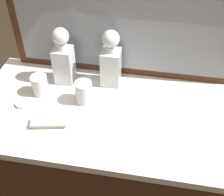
{
  "coord_description": "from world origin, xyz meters",
  "views": [
    {
      "loc": [
        0.16,
        -0.92,
        1.8
      ],
      "look_at": [
        0.0,
        0.0,
        0.94
      ],
      "focal_mm": 47.89,
      "sensor_mm": 36.0,
      "label": 1
    }
  ],
  "objects_px": {
    "crystal_decanter_rear": "(111,63)",
    "silver_brush_far_left": "(49,123)",
    "crystal_decanter_center": "(64,61)",
    "crystal_tumbler_front": "(84,93)",
    "porcelain_dish": "(23,104)",
    "crystal_tumbler_far_right": "(40,86)"
  },
  "relations": [
    {
      "from": "crystal_tumbler_far_right",
      "to": "porcelain_dish",
      "type": "height_order",
      "value": "crystal_tumbler_far_right"
    },
    {
      "from": "crystal_decanter_center",
      "to": "silver_brush_far_left",
      "type": "bearing_deg",
      "value": -86.79
    },
    {
      "from": "crystal_tumbler_far_right",
      "to": "porcelain_dish",
      "type": "xyz_separation_m",
      "value": [
        -0.06,
        -0.09,
        -0.04
      ]
    },
    {
      "from": "crystal_decanter_center",
      "to": "crystal_decanter_rear",
      "type": "relative_size",
      "value": 1.0
    },
    {
      "from": "crystal_decanter_rear",
      "to": "crystal_decanter_center",
      "type": "bearing_deg",
      "value": -174.93
    },
    {
      "from": "crystal_decanter_center",
      "to": "crystal_tumbler_far_right",
      "type": "distance_m",
      "value": 0.16
    },
    {
      "from": "silver_brush_far_left",
      "to": "crystal_tumbler_far_right",
      "type": "bearing_deg",
      "value": 118.76
    },
    {
      "from": "crystal_decanter_rear",
      "to": "silver_brush_far_left",
      "type": "distance_m",
      "value": 0.4
    },
    {
      "from": "crystal_decanter_center",
      "to": "crystal_tumbler_front",
      "type": "distance_m",
      "value": 0.19
    },
    {
      "from": "silver_brush_far_left",
      "to": "crystal_decanter_center",
      "type": "bearing_deg",
      "value": 93.21
    },
    {
      "from": "crystal_tumbler_far_right",
      "to": "silver_brush_far_left",
      "type": "height_order",
      "value": "crystal_tumbler_far_right"
    },
    {
      "from": "crystal_decanter_rear",
      "to": "porcelain_dish",
      "type": "relative_size",
      "value": 4.56
    },
    {
      "from": "crystal_decanter_rear",
      "to": "crystal_tumbler_front",
      "type": "bearing_deg",
      "value": -122.4
    },
    {
      "from": "crystal_decanter_center",
      "to": "crystal_tumbler_far_right",
      "type": "xyz_separation_m",
      "value": [
        -0.09,
        -0.11,
        -0.07
      ]
    },
    {
      "from": "silver_brush_far_left",
      "to": "porcelain_dish",
      "type": "relative_size",
      "value": 2.51
    },
    {
      "from": "crystal_decanter_center",
      "to": "crystal_tumbler_front",
      "type": "relative_size",
      "value": 2.7
    },
    {
      "from": "crystal_decanter_center",
      "to": "crystal_tumbler_front",
      "type": "height_order",
      "value": "crystal_decanter_center"
    },
    {
      "from": "crystal_tumbler_front",
      "to": "porcelain_dish",
      "type": "xyz_separation_m",
      "value": [
        -0.27,
        -0.07,
        -0.04
      ]
    },
    {
      "from": "crystal_tumbler_front",
      "to": "porcelain_dish",
      "type": "distance_m",
      "value": 0.28
    },
    {
      "from": "crystal_decanter_center",
      "to": "crystal_tumbler_far_right",
      "type": "bearing_deg",
      "value": -127.41
    },
    {
      "from": "crystal_decanter_rear",
      "to": "crystal_tumbler_far_right",
      "type": "distance_m",
      "value": 0.35
    },
    {
      "from": "crystal_decanter_center",
      "to": "porcelain_dish",
      "type": "xyz_separation_m",
      "value": [
        -0.14,
        -0.21,
        -0.11
      ]
    }
  ]
}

